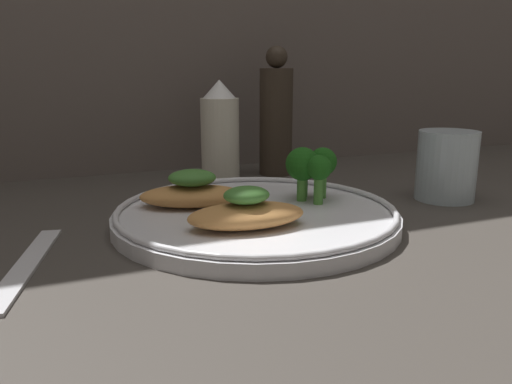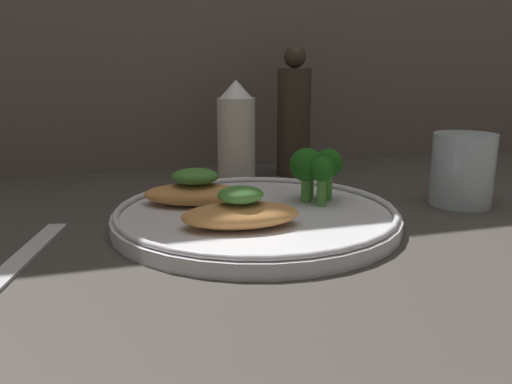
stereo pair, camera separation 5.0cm
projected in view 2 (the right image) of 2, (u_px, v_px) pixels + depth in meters
The scene contains 9 objects.
ground_plane at pixel (256, 229), 51.43cm from camera, with size 180.00×180.00×1.00cm, color #3D3833.
plate at pixel (256, 215), 51.08cm from camera, with size 29.03×29.03×2.00cm.
grilled_meat_front at pixel (241, 212), 45.50cm from camera, with size 11.43×6.62×3.84cm.
grilled_meat_middle at pixel (196, 191), 53.15cm from camera, with size 12.23×8.55×3.93cm.
broccoli_bunch at pixel (316, 167), 53.92cm from camera, with size 6.12×5.97×5.94cm.
sauce_bottle at pixel (236, 132), 71.71cm from camera, with size 5.49×5.49×14.15cm.
pepper_grinder at pixel (294, 118), 73.74cm from camera, with size 4.92×4.92×18.89cm.
drinking_glass at pixel (462, 169), 57.89cm from camera, with size 7.06×7.06×8.40cm.
fork at pixel (24, 255), 41.92cm from camera, with size 5.74×17.45×0.60cm.
Camera 2 is at (-14.07, -47.01, 15.38)cm, focal length 35.00 mm.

